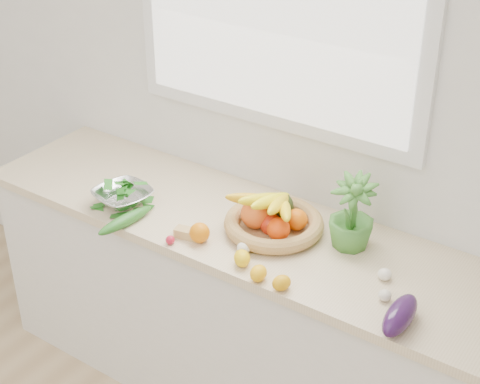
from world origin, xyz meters
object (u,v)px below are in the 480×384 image
Objects in this scene: apple at (271,224)px; cucumber at (125,220)px; potted_herb at (352,214)px; eggplant at (400,315)px; fruit_basket at (273,219)px; colander_with_spinach at (123,193)px.

cucumber is (-0.50, -0.28, -0.02)m from apple.
eggplant is at bearing -43.39° from potted_herb.
fruit_basket is (-0.64, 0.25, 0.01)m from eggplant.
eggplant is at bearing -2.70° from colander_with_spinach.
eggplant is 0.49m from potted_herb.
eggplant reaches higher than cucumber.
potted_herb is at bearing 136.61° from eggplant.
potted_herb reaches higher than fruit_basket.
apple is 0.39× the size of eggplant.
potted_herb reaches higher than cucumber.
cucumber is 0.87× the size of potted_herb.
potted_herb reaches higher than apple.
fruit_basket is 1.53× the size of colander_with_spinach.
apple is 0.67m from eggplant.
apple is 0.03m from fruit_basket.
fruit_basket reaches higher than apple.
colander_with_spinach reaches higher than cucumber.
colander_with_spinach is at bearing -162.60° from fruit_basket.
eggplant is at bearing -21.33° from fruit_basket.
fruit_basket is (-0.29, -0.08, -0.08)m from potted_herb.
colander_with_spinach is (-0.90, -0.27, -0.08)m from potted_herb.
cucumber is at bearing -44.51° from colander_with_spinach.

